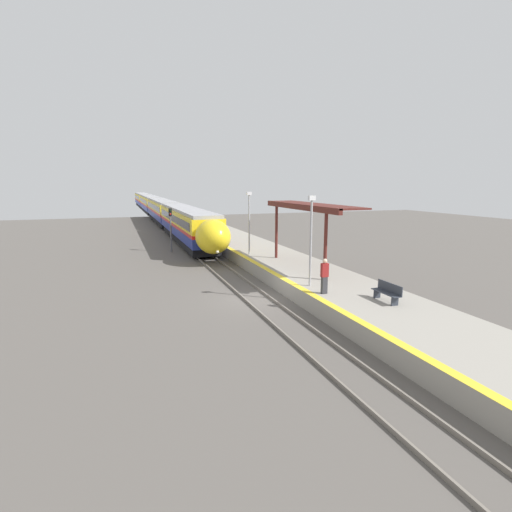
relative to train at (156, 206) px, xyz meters
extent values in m
plane|color=#56514C|center=(0.00, -55.92, -2.15)|extent=(120.00, 120.00, 0.00)
cube|color=slate|center=(-0.72, -55.92, -2.08)|extent=(0.08, 90.00, 0.15)
cube|color=slate|center=(0.72, -55.92, -2.08)|extent=(0.08, 90.00, 0.15)
cube|color=black|center=(0.00, -33.17, -1.55)|extent=(2.50, 20.53, 0.76)
cube|color=navy|center=(0.00, -33.17, -0.73)|extent=(2.85, 22.31, 0.87)
cube|color=red|center=(0.00, -33.17, -0.15)|extent=(2.86, 22.31, 0.30)
cube|color=yellow|center=(0.00, -33.17, 0.65)|extent=(2.85, 22.31, 1.31)
cube|color=black|center=(0.00, -33.17, 0.59)|extent=(2.87, 20.53, 0.72)
cube|color=#9E9EA3|center=(0.00, -33.17, 1.46)|extent=(2.56, 22.31, 0.30)
cylinder|color=black|center=(-0.72, -41.19, -1.68)|extent=(0.12, 0.94, 0.94)
cylinder|color=black|center=(0.72, -41.19, -1.68)|extent=(0.12, 0.94, 0.94)
cylinder|color=black|center=(-0.72, -38.99, -1.68)|extent=(0.12, 0.94, 0.94)
cylinder|color=black|center=(0.72, -38.99, -1.68)|extent=(0.12, 0.94, 0.94)
cylinder|color=black|center=(-0.72, -27.36, -1.68)|extent=(0.12, 0.94, 0.94)
cylinder|color=black|center=(0.72, -27.36, -1.68)|extent=(0.12, 0.94, 0.94)
cylinder|color=black|center=(-0.72, -25.16, -1.68)|extent=(0.12, 0.94, 0.94)
cylinder|color=black|center=(0.72, -25.16, -1.68)|extent=(0.12, 0.94, 0.94)
ellipsoid|color=yellow|center=(0.00, -45.57, 0.07)|extent=(2.73, 3.71, 2.72)
ellipsoid|color=black|center=(0.00, -46.03, 0.52)|extent=(1.99, 2.17, 1.39)
sphere|color=#F9F4CC|center=(0.00, -46.96, -0.92)|extent=(0.24, 0.24, 0.24)
cube|color=black|center=(0.00, -10.06, -1.55)|extent=(2.50, 20.53, 0.76)
cube|color=navy|center=(0.00, -10.06, -0.73)|extent=(2.85, 22.31, 0.87)
cube|color=red|center=(0.00, -10.06, -0.15)|extent=(2.86, 22.31, 0.30)
cube|color=yellow|center=(0.00, -10.06, 0.65)|extent=(2.85, 22.31, 1.31)
cube|color=black|center=(0.00, -10.06, 0.59)|extent=(2.87, 20.53, 0.72)
cube|color=#9E9EA3|center=(0.00, -10.06, 1.46)|extent=(2.56, 22.31, 0.30)
cylinder|color=black|center=(-0.72, -18.08, -1.68)|extent=(0.12, 0.94, 0.94)
cylinder|color=black|center=(0.72, -18.08, -1.68)|extent=(0.12, 0.94, 0.94)
cylinder|color=black|center=(-0.72, -15.88, -1.68)|extent=(0.12, 0.94, 0.94)
cylinder|color=black|center=(0.72, -15.88, -1.68)|extent=(0.12, 0.94, 0.94)
cylinder|color=black|center=(-0.72, -4.25, -1.68)|extent=(0.12, 0.94, 0.94)
cylinder|color=black|center=(0.72, -4.25, -1.68)|extent=(0.12, 0.94, 0.94)
cylinder|color=black|center=(-0.72, -2.05, -1.68)|extent=(0.12, 0.94, 0.94)
cylinder|color=black|center=(0.72, -2.05, -1.68)|extent=(0.12, 0.94, 0.94)
cube|color=black|center=(0.00, 13.05, -1.55)|extent=(2.50, 20.53, 0.76)
cube|color=navy|center=(0.00, 13.05, -0.73)|extent=(2.85, 22.31, 0.87)
cube|color=red|center=(0.00, 13.05, -0.15)|extent=(2.86, 22.31, 0.30)
cube|color=yellow|center=(0.00, 13.05, 0.65)|extent=(2.85, 22.31, 1.31)
cube|color=black|center=(0.00, 13.05, 0.59)|extent=(2.87, 20.53, 0.72)
cube|color=#9E9EA3|center=(0.00, 13.05, 1.46)|extent=(2.56, 22.31, 0.30)
cylinder|color=black|center=(-0.72, 5.03, -1.68)|extent=(0.12, 0.94, 0.94)
cylinder|color=black|center=(0.72, 5.03, -1.68)|extent=(0.12, 0.94, 0.94)
cylinder|color=black|center=(-0.72, 7.23, -1.68)|extent=(0.12, 0.94, 0.94)
cylinder|color=black|center=(0.72, 7.23, -1.68)|extent=(0.12, 0.94, 0.94)
cylinder|color=black|center=(-0.72, 18.86, -1.68)|extent=(0.12, 0.94, 0.94)
cylinder|color=black|center=(0.72, 18.86, -1.68)|extent=(0.12, 0.94, 0.94)
cylinder|color=black|center=(-0.72, 21.06, -1.68)|extent=(0.12, 0.94, 0.94)
cylinder|color=black|center=(0.72, 21.06, -1.68)|extent=(0.12, 0.94, 0.94)
cube|color=black|center=(0.00, 36.16, -1.55)|extent=(2.50, 20.53, 0.76)
cube|color=navy|center=(0.00, 36.16, -0.73)|extent=(2.85, 22.31, 0.87)
cube|color=red|center=(0.00, 36.16, -0.15)|extent=(2.86, 22.31, 0.30)
cube|color=yellow|center=(0.00, 36.16, 0.65)|extent=(2.85, 22.31, 1.31)
cube|color=black|center=(0.00, 36.16, 0.59)|extent=(2.87, 20.53, 0.72)
cube|color=#9E9EA3|center=(0.00, 36.16, 1.46)|extent=(2.56, 22.31, 0.30)
cylinder|color=black|center=(-0.72, 28.14, -1.68)|extent=(0.12, 0.94, 0.94)
cylinder|color=black|center=(0.72, 28.14, -1.68)|extent=(0.12, 0.94, 0.94)
cylinder|color=black|center=(-0.72, 30.34, -1.68)|extent=(0.12, 0.94, 0.94)
cylinder|color=black|center=(0.72, 30.34, -1.68)|extent=(0.12, 0.94, 0.94)
cylinder|color=black|center=(-0.72, 41.97, -1.68)|extent=(0.12, 0.94, 0.94)
cylinder|color=black|center=(0.72, 41.97, -1.68)|extent=(0.12, 0.94, 0.94)
cylinder|color=black|center=(-0.72, 44.17, -1.68)|extent=(0.12, 0.94, 0.94)
cylinder|color=black|center=(0.72, 44.17, -1.68)|extent=(0.12, 0.94, 0.94)
cube|color=gray|center=(4.18, -55.92, -1.70)|extent=(5.01, 64.00, 0.89)
cube|color=yellow|center=(1.88, -55.92, -1.25)|extent=(0.40, 64.00, 0.01)
cube|color=#2D333D|center=(4.53, -61.75, -1.05)|extent=(0.36, 0.06, 0.42)
cube|color=#2D333D|center=(4.53, -60.44, -1.05)|extent=(0.36, 0.06, 0.42)
cube|color=#2D333D|center=(4.53, -61.09, -0.82)|extent=(0.44, 1.74, 0.03)
cube|color=#2D333D|center=(4.73, -61.09, -0.59)|extent=(0.04, 1.74, 0.44)
cube|color=#333338|center=(2.51, -58.90, -0.83)|extent=(0.28, 0.20, 0.86)
cube|color=maroon|center=(2.51, -58.90, -0.05)|extent=(0.36, 0.22, 0.68)
sphere|color=beige|center=(2.51, -58.90, 0.40)|extent=(0.23, 0.23, 0.23)
cylinder|color=#59595E|center=(-2.36, -38.63, -0.46)|extent=(0.14, 0.14, 3.37)
cube|color=black|center=(-2.36, -38.63, 1.57)|extent=(0.28, 0.20, 0.70)
sphere|color=black|center=(-2.36, -38.74, 1.74)|extent=(0.14, 0.14, 0.14)
sphere|color=red|center=(-2.36, -38.74, 1.40)|extent=(0.14, 0.14, 0.14)
cylinder|color=#9E9EA3|center=(2.54, -57.27, 1.03)|extent=(0.12, 0.12, 4.57)
cube|color=silver|center=(2.54, -57.27, 3.43)|extent=(0.36, 0.20, 0.24)
cylinder|color=#9E9EA3|center=(2.54, -46.96, 1.03)|extent=(0.12, 0.12, 4.57)
cube|color=silver|center=(2.54, -46.96, 3.43)|extent=(0.36, 0.20, 0.24)
cylinder|color=#511E19|center=(3.97, -56.30, 0.68)|extent=(0.20, 0.20, 3.87)
cylinder|color=#511E19|center=(3.97, -49.00, 0.68)|extent=(0.20, 0.20, 3.87)
cube|color=#511E19|center=(3.97, -52.65, 2.71)|extent=(0.24, 10.30, 0.36)
cube|color=#511E19|center=(4.87, -52.65, 2.83)|extent=(2.00, 10.30, 0.10)
camera|label=1|loc=(-7.11, -75.99, 4.17)|focal=28.00mm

